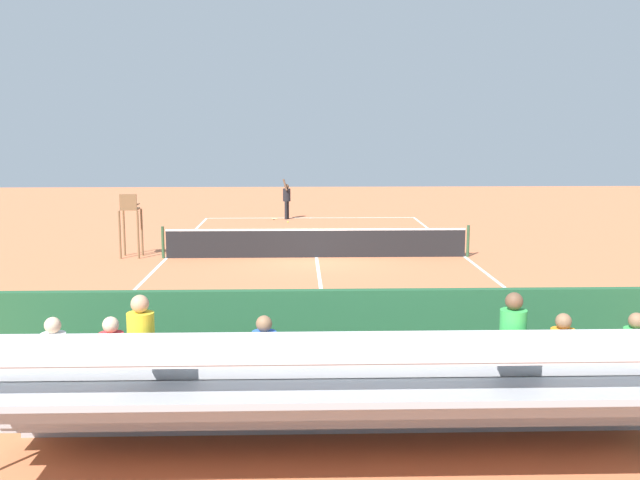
{
  "coord_description": "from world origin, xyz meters",
  "views": [
    {
      "loc": [
        0.61,
        24.29,
        4.29
      ],
      "look_at": [
        0.0,
        4.0,
        1.2
      ],
      "focal_mm": 41.38,
      "sensor_mm": 36.0,
      "label": 1
    }
  ],
  "objects_px": {
    "umpire_chair": "(130,218)",
    "tennis_racket": "(275,219)",
    "bleacher_stand": "(341,394)",
    "tennis_ball_near": "(288,222)",
    "equipment_bag": "(444,395)",
    "tennis_player": "(287,198)",
    "courtside_bench": "(542,368)",
    "tennis_net": "(316,243)"
  },
  "relations": [
    {
      "from": "umpire_chair",
      "to": "tennis_racket",
      "type": "distance_m",
      "value": 11.41
    },
    {
      "from": "bleacher_stand",
      "to": "tennis_ball_near",
      "type": "relative_size",
      "value": 137.27
    },
    {
      "from": "equipment_bag",
      "to": "umpire_chair",
      "type": "bearing_deg",
      "value": -60.04
    },
    {
      "from": "equipment_bag",
      "to": "tennis_racket",
      "type": "relative_size",
      "value": 1.57
    },
    {
      "from": "bleacher_stand",
      "to": "tennis_player",
      "type": "height_order",
      "value": "bleacher_stand"
    },
    {
      "from": "tennis_player",
      "to": "courtside_bench",
      "type": "bearing_deg",
      "value": 100.36
    },
    {
      "from": "tennis_racket",
      "to": "tennis_net",
      "type": "bearing_deg",
      "value": 99.25
    },
    {
      "from": "tennis_net",
      "to": "tennis_racket",
      "type": "xyz_separation_m",
      "value": [
        1.73,
        -10.62,
        -0.49
      ]
    },
    {
      "from": "tennis_net",
      "to": "courtside_bench",
      "type": "distance_m",
      "value": 13.66
    },
    {
      "from": "bleacher_stand",
      "to": "tennis_racket",
      "type": "bearing_deg",
      "value": -86.36
    },
    {
      "from": "umpire_chair",
      "to": "tennis_racket",
      "type": "bearing_deg",
      "value": -113.23
    },
    {
      "from": "umpire_chair",
      "to": "tennis_player",
      "type": "height_order",
      "value": "umpire_chair"
    },
    {
      "from": "tennis_net",
      "to": "bleacher_stand",
      "type": "xyz_separation_m",
      "value": [
        0.08,
        15.38,
        0.46
      ]
    },
    {
      "from": "bleacher_stand",
      "to": "tennis_player",
      "type": "distance_m",
      "value": 25.98
    },
    {
      "from": "umpire_chair",
      "to": "equipment_bag",
      "type": "relative_size",
      "value": 2.38
    },
    {
      "from": "courtside_bench",
      "to": "equipment_bag",
      "type": "relative_size",
      "value": 2.0
    },
    {
      "from": "bleacher_stand",
      "to": "equipment_bag",
      "type": "height_order",
      "value": "bleacher_stand"
    },
    {
      "from": "tennis_player",
      "to": "tennis_racket",
      "type": "height_order",
      "value": "tennis_player"
    },
    {
      "from": "equipment_bag",
      "to": "tennis_player",
      "type": "height_order",
      "value": "tennis_player"
    },
    {
      "from": "tennis_player",
      "to": "umpire_chair",
      "type": "bearing_deg",
      "value": 64.02
    },
    {
      "from": "tennis_net",
      "to": "tennis_player",
      "type": "height_order",
      "value": "tennis_player"
    },
    {
      "from": "equipment_bag",
      "to": "tennis_ball_near",
      "type": "height_order",
      "value": "equipment_bag"
    },
    {
      "from": "equipment_bag",
      "to": "bleacher_stand",
      "type": "bearing_deg",
      "value": 48.93
    },
    {
      "from": "courtside_bench",
      "to": "equipment_bag",
      "type": "xyz_separation_m",
      "value": [
        1.57,
        0.13,
        -0.38
      ]
    },
    {
      "from": "umpire_chair",
      "to": "courtside_bench",
      "type": "bearing_deg",
      "value": 124.94
    },
    {
      "from": "courtside_bench",
      "to": "umpire_chair",
      "type": "bearing_deg",
      "value": -55.06
    },
    {
      "from": "equipment_bag",
      "to": "tennis_player",
      "type": "bearing_deg",
      "value": -83.37
    },
    {
      "from": "equipment_bag",
      "to": "tennis_net",
      "type": "bearing_deg",
      "value": -83.0
    },
    {
      "from": "tennis_net",
      "to": "bleacher_stand",
      "type": "relative_size",
      "value": 1.14
    },
    {
      "from": "umpire_chair",
      "to": "tennis_ball_near",
      "type": "bearing_deg",
      "value": -119.73
    },
    {
      "from": "umpire_chair",
      "to": "tennis_ball_near",
      "type": "relative_size",
      "value": 32.42
    },
    {
      "from": "courtside_bench",
      "to": "tennis_ball_near",
      "type": "bearing_deg",
      "value": -79.19
    },
    {
      "from": "equipment_bag",
      "to": "tennis_ball_near",
      "type": "distance_m",
      "value": 22.76
    },
    {
      "from": "umpire_chair",
      "to": "tennis_racket",
      "type": "height_order",
      "value": "umpire_chair"
    },
    {
      "from": "tennis_net",
      "to": "courtside_bench",
      "type": "height_order",
      "value": "tennis_net"
    },
    {
      "from": "bleacher_stand",
      "to": "courtside_bench",
      "type": "bearing_deg",
      "value": -147.43
    },
    {
      "from": "tennis_net",
      "to": "umpire_chair",
      "type": "bearing_deg",
      "value": -1.94
    },
    {
      "from": "tennis_racket",
      "to": "umpire_chair",
      "type": "bearing_deg",
      "value": 66.77
    },
    {
      "from": "bleacher_stand",
      "to": "tennis_racket",
      "type": "height_order",
      "value": "bleacher_stand"
    },
    {
      "from": "tennis_net",
      "to": "tennis_racket",
      "type": "height_order",
      "value": "tennis_net"
    },
    {
      "from": "bleacher_stand",
      "to": "tennis_ball_near",
      "type": "distance_m",
      "value": 24.61
    },
    {
      "from": "bleacher_stand",
      "to": "tennis_player",
      "type": "xyz_separation_m",
      "value": [
        1.07,
        -25.96,
        0.06
      ]
    }
  ]
}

